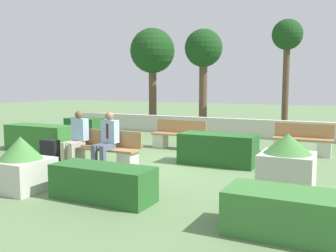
% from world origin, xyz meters
% --- Properties ---
extents(ground_plane, '(60.00, 60.00, 0.00)m').
position_xyz_m(ground_plane, '(0.00, 0.00, 0.00)').
color(ground_plane, '#607F51').
extents(perimeter_wall, '(14.92, 0.30, 0.69)m').
position_xyz_m(perimeter_wall, '(0.00, 5.63, 0.35)').
color(perimeter_wall, beige).
rests_on(perimeter_wall, ground_plane).
extents(bench_front, '(2.04, 0.48, 0.88)m').
position_xyz_m(bench_front, '(-1.55, -0.97, 0.35)').
color(bench_front, '#A37A4C').
rests_on(bench_front, ground_plane).
extents(bench_left_side, '(1.67, 0.49, 0.88)m').
position_xyz_m(bench_left_side, '(-0.94, 2.19, 0.33)').
color(bench_left_side, '#A37A4C').
rests_on(bench_left_side, ground_plane).
extents(bench_right_side, '(1.62, 0.49, 0.88)m').
position_xyz_m(bench_right_side, '(2.65, 2.79, 0.33)').
color(bench_right_side, '#A37A4C').
rests_on(bench_right_side, ground_plane).
extents(person_seated_man, '(0.38, 0.63, 1.35)m').
position_xyz_m(person_seated_man, '(-1.27, -1.12, 0.75)').
color(person_seated_man, '#515B70').
rests_on(person_seated_man, ground_plane).
extents(person_seated_woman, '(0.38, 0.63, 1.35)m').
position_xyz_m(person_seated_woman, '(-2.17, -1.12, 0.75)').
color(person_seated_woman, '#B2A893').
rests_on(person_seated_woman, ground_plane).
extents(hedge_block_near_left, '(2.14, 0.76, 0.78)m').
position_xyz_m(hedge_block_near_left, '(-4.53, -0.00, 0.39)').
color(hedge_block_near_left, '#33702D').
rests_on(hedge_block_near_left, ground_plane).
extents(hedge_block_near_right, '(1.83, 0.69, 0.60)m').
position_xyz_m(hedge_block_near_right, '(0.06, -3.13, 0.30)').
color(hedge_block_near_right, '#286028').
rests_on(hedge_block_near_right, ground_plane).
extents(hedge_block_mid_left, '(1.29, 0.76, 0.76)m').
position_xyz_m(hedge_block_mid_left, '(-4.99, 2.68, 0.38)').
color(hedge_block_mid_left, '#235623').
rests_on(hedge_block_mid_left, ground_plane).
extents(hedge_block_mid_right, '(1.89, 0.80, 0.77)m').
position_xyz_m(hedge_block_mid_right, '(0.91, 0.50, 0.38)').
color(hedge_block_mid_right, '#235623').
rests_on(hedge_block_mid_right, ground_plane).
extents(hedge_block_far_left, '(1.71, 0.85, 0.59)m').
position_xyz_m(hedge_block_far_left, '(3.21, -3.30, 0.29)').
color(hedge_block_far_left, '#3D7A38').
rests_on(hedge_block_far_left, ground_plane).
extents(planter_corner_left, '(0.96, 0.96, 1.02)m').
position_xyz_m(planter_corner_left, '(-1.68, -3.30, 0.47)').
color(planter_corner_left, beige).
rests_on(planter_corner_left, ground_plane).
extents(planter_corner_right, '(0.98, 0.98, 1.07)m').
position_xyz_m(planter_corner_right, '(2.81, -1.05, 0.51)').
color(planter_corner_right, beige).
rests_on(planter_corner_right, ground_plane).
extents(suitcase, '(0.48, 0.23, 0.79)m').
position_xyz_m(suitcase, '(-2.97, -1.20, 0.30)').
color(suitcase, black).
rests_on(suitcase, ground_plane).
extents(tree_leftmost, '(2.06, 2.06, 4.57)m').
position_xyz_m(tree_leftmost, '(-4.52, 7.12, 3.46)').
color(tree_leftmost, brown).
rests_on(tree_leftmost, ground_plane).
extents(tree_center_left, '(1.64, 1.64, 4.39)m').
position_xyz_m(tree_center_left, '(-2.02, 7.16, 3.41)').
color(tree_center_left, brown).
rests_on(tree_center_left, ground_plane).
extents(tree_center_right, '(1.23, 1.23, 4.61)m').
position_xyz_m(tree_center_right, '(1.40, 7.60, 3.74)').
color(tree_center_right, brown).
rests_on(tree_center_right, ground_plane).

